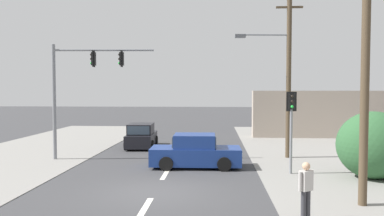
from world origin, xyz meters
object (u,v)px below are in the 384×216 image
Objects in this scene: utility_pole_midground_right at (286,66)px; traffic_signal_mast at (79,80)px; pedestal_signal_right_kerb at (291,118)px; pedestrian_at_kerb at (306,187)px; hatchback_oncoming_mid at (141,136)px; utility_pole_foreground_right at (362,24)px; sedan_oncoming_near at (195,152)px.

utility_pole_midground_right is 1.52× the size of traffic_signal_mast.
pedestrian_at_kerb is (-0.74, -5.82, -1.49)m from pedestal_signal_right_kerb.
pedestrian_at_kerb is at bearing -60.92° from hatchback_oncoming_mid.
hatchback_oncoming_mid is (2.41, 4.32, -3.44)m from traffic_signal_mast.
utility_pole_midground_right is 9.94m from hatchback_oncoming_mid.
utility_pole_foreground_right reaches higher than sedan_oncoming_near.
utility_pole_midground_right is at bearing 95.11° from utility_pole_foreground_right.
traffic_signal_mast is 3.68× the size of pedestrian_at_kerb.
hatchback_oncoming_mid is at bearing 159.33° from utility_pole_midground_right.
utility_pole_midground_right reaches higher than pedestal_signal_right_kerb.
traffic_signal_mast reaches higher than pedestal_signal_right_kerb.
utility_pole_foreground_right is at bearing -84.89° from utility_pole_midground_right.
traffic_signal_mast is at bearing -119.13° from hatchback_oncoming_mid.
pedestrian_at_kerb is at bearing -63.87° from sedan_oncoming_near.
traffic_signal_mast is (-11.57, 7.16, -1.51)m from utility_pole_foreground_right.
pedestal_signal_right_kerb is (-1.23, 4.36, -3.24)m from utility_pole_foreground_right.
sedan_oncoming_near is (6.16, -1.61, -3.44)m from traffic_signal_mast.
pedestrian_at_kerb is (9.60, -8.62, -3.22)m from traffic_signal_mast.
utility_pole_foreground_right is 13.69m from traffic_signal_mast.
utility_pole_midground_right is 2.13× the size of sedan_oncoming_near.
hatchback_oncoming_mid is 2.27× the size of pedestrian_at_kerb.
hatchback_oncoming_mid is (-8.42, 3.18, -4.20)m from utility_pole_midground_right.
pedestal_signal_right_kerb reaches higher than sedan_oncoming_near.
utility_pole_midground_right is at bearing 82.98° from pedestal_signal_right_kerb.
sedan_oncoming_near is 1.15× the size of hatchback_oncoming_mid.
utility_pole_midground_right is 2.46× the size of hatchback_oncoming_mid.
pedestal_signal_right_kerb is 4.68m from sedan_oncoming_near.
utility_pole_foreground_right is 1.16× the size of utility_pole_midground_right.
traffic_signal_mast is 1.41× the size of sedan_oncoming_near.
utility_pole_foreground_right is at bearing 36.55° from pedestrian_at_kerb.
utility_pole_midground_right reaches higher than traffic_signal_mast.
traffic_signal_mast is 1.69× the size of pedestal_signal_right_kerb.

